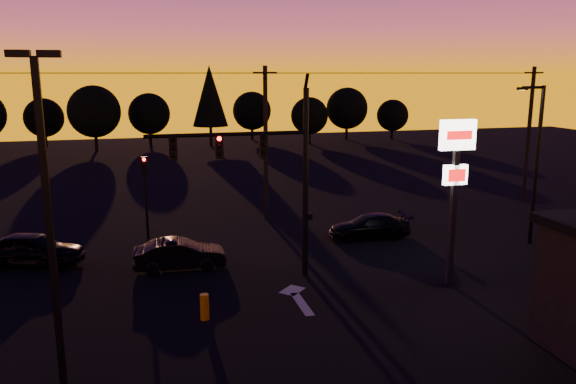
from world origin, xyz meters
The scene contains 22 objects.
ground centered at (0.00, 0.00, 0.00)m, with size 120.00×120.00×0.00m, color black.
lane_arrow centered at (0.50, 1.67, 0.01)m, with size 1.20×3.10×0.01m.
traffic_signal_mast centered at (-0.10, 3.99, 4.94)m, with size 6.79×0.52×8.58m.
secondary_signal centered at (-5.00, 11.49, 2.86)m, with size 0.30×0.31×4.35m.
parking_lot_light centered at (-7.50, -3.00, 5.27)m, with size 1.25×0.30×9.14m.
pylon_sign centered at (7.00, 1.50, 4.91)m, with size 1.50×0.28×6.80m.
streetlight centered at (13.91, 5.50, 4.42)m, with size 1.55×0.35×8.00m.
utility_pole_1 centered at (2.00, 14.00, 4.59)m, with size 1.40×0.26×9.00m.
utility_pole_2 centered at (20.00, 14.00, 4.59)m, with size 1.40×0.26×9.00m.
power_wires centered at (2.00, 14.00, 8.57)m, with size 36.00×1.22×0.07m.
bollard centered at (-3.22, 0.58, 0.47)m, with size 0.32×0.32×0.95m, color #C97600.
tree_1 centered at (-16.00, 53.00, 3.43)m, with size 4.54×4.54×5.71m.
tree_2 centered at (-10.00, 48.00, 4.37)m, with size 5.77×5.78×7.26m.
tree_3 centered at (-4.00, 52.00, 3.75)m, with size 4.95×4.95×6.22m.
tree_4 centered at (3.00, 49.00, 5.93)m, with size 4.18×4.18×9.50m.
tree_5 centered at (9.00, 54.00, 3.75)m, with size 4.95×4.95×6.22m.
tree_6 centered at (15.00, 48.00, 3.43)m, with size 4.54×4.54×5.71m.
tree_7 centered at (21.00, 51.00, 4.06)m, with size 5.36×5.36×6.74m.
tree_8 centered at (27.00, 50.00, 3.12)m, with size 4.12×4.12×5.19m.
car_left centered at (-10.11, 8.29, 0.77)m, with size 1.82×4.52×1.54m, color black.
car_mid centered at (-3.69, 6.18, 0.67)m, with size 1.41×4.05×1.33m, color black.
car_right centered at (6.39, 8.51, 0.63)m, with size 1.77×4.34×1.26m, color black.
Camera 1 is at (-5.07, -18.14, 8.60)m, focal length 35.00 mm.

